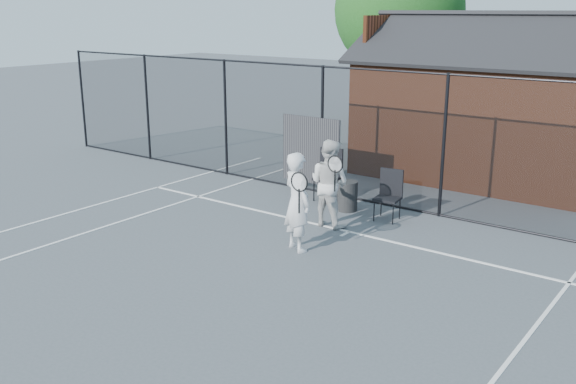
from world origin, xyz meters
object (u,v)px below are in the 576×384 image
Objects in this scene: chair_right at (388,196)px; player_back at (329,183)px; player_front at (297,202)px; waste_bin at (347,196)px; clubhouse at (489,114)px; chair_left at (327,176)px.

player_back is at bearing -137.39° from chair_right.
player_front is 2.79× the size of waste_bin.
clubhouse is at bearing 79.72° from player_back.
player_back is at bearing -100.28° from clubhouse.
waste_bin is (-0.51, 2.56, -0.58)m from player_front.
clubhouse is 5.03m from chair_right.
clubhouse is 3.59× the size of player_front.
waste_bin is (-1.02, 0.09, -0.19)m from chair_right.
chair_left is at bearing 152.35° from waste_bin.
player_back reaches higher than waste_bin.
chair_left is at bearing 156.63° from chair_right.
clubhouse is at bearing 84.01° from player_front.
waste_bin is (-1.28, -4.81, -1.28)m from clubhouse.
clubhouse is 10.00× the size of waste_bin.
chair_left is (-1.30, 2.97, -0.34)m from player_front.
player_front is 1.76× the size of chair_right.
player_front is 1.53m from player_back.
player_front is at bearing -76.15° from chair_left.
player_back is 1.22m from waste_bin.
clubhouse is 5.14m from waste_bin.
player_front is 2.68m from waste_bin.
player_back is at bearing -65.45° from chair_left.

